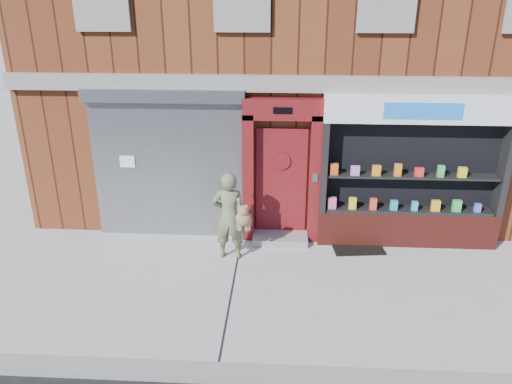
{
  "coord_description": "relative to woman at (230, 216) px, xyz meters",
  "views": [
    {
      "loc": [
        -0.72,
        -7.3,
        4.78
      ],
      "look_at": [
        -1.2,
        1.0,
        1.37
      ],
      "focal_mm": 35.0,
      "sensor_mm": 36.0,
      "label": 1
    }
  ],
  "objects": [
    {
      "name": "pharmacy_bay",
      "position": [
        3.43,
        0.77,
        0.51
      ],
      "size": [
        3.5,
        0.41,
        3.0
      ],
      "color": "maroon",
      "rests_on": "ground"
    },
    {
      "name": "doormat",
      "position": [
        2.47,
        0.5,
        -0.85
      ],
      "size": [
        1.05,
        0.79,
        0.02
      ],
      "primitive_type": "cube",
      "rotation": [
        0.0,
        0.0,
        0.11
      ],
      "color": "black",
      "rests_on": "ground"
    },
    {
      "name": "ground",
      "position": [
        1.68,
        -1.05,
        -0.86
      ],
      "size": [
        80.0,
        80.0,
        0.0
      ],
      "primitive_type": "plane",
      "color": "#9E9E99",
      "rests_on": "ground"
    },
    {
      "name": "curb",
      "position": [
        1.68,
        -3.2,
        -0.8
      ],
      "size": [
        60.0,
        0.3,
        0.12
      ],
      "primitive_type": "cube",
      "color": "gray",
      "rests_on": "ground"
    },
    {
      "name": "building",
      "position": [
        1.68,
        4.95,
        3.14
      ],
      "size": [
        12.0,
        8.16,
        8.0
      ],
      "color": "#5D2815",
      "rests_on": "ground"
    },
    {
      "name": "red_door_bay",
      "position": [
        0.93,
        0.81,
        0.6
      ],
      "size": [
        1.52,
        0.58,
        2.9
      ],
      "color": "#5C0F13",
      "rests_on": "ground"
    },
    {
      "name": "woman",
      "position": [
        0.0,
        0.0,
        0.0
      ],
      "size": [
        0.74,
        0.47,
        1.72
      ],
      "color": "#626E48",
      "rests_on": "ground"
    },
    {
      "name": "shutter_bay",
      "position": [
        -1.32,
        0.88,
        0.86
      ],
      "size": [
        3.1,
        0.3,
        3.04
      ],
      "color": "gray",
      "rests_on": "ground"
    }
  ]
}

